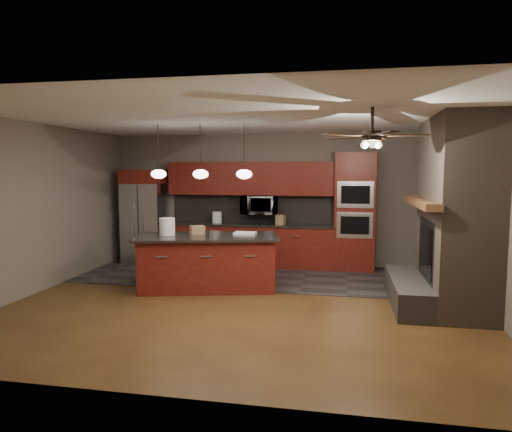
% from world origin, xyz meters
% --- Properties ---
extents(ground, '(7.00, 7.00, 0.00)m').
position_xyz_m(ground, '(0.00, 0.00, 0.00)').
color(ground, brown).
rests_on(ground, ground).
extents(ceiling, '(7.00, 6.00, 0.02)m').
position_xyz_m(ceiling, '(0.00, 0.00, 2.80)').
color(ceiling, white).
rests_on(ceiling, back_wall).
extents(back_wall, '(7.00, 0.02, 2.80)m').
position_xyz_m(back_wall, '(0.00, 3.00, 1.40)').
color(back_wall, slate).
rests_on(back_wall, ground).
extents(right_wall, '(0.02, 6.00, 2.80)m').
position_xyz_m(right_wall, '(3.50, 0.00, 1.40)').
color(right_wall, slate).
rests_on(right_wall, ground).
extents(left_wall, '(0.02, 6.00, 2.80)m').
position_xyz_m(left_wall, '(-3.50, 0.00, 1.40)').
color(left_wall, slate).
rests_on(left_wall, ground).
extents(slate_tile_patch, '(7.00, 2.40, 0.01)m').
position_xyz_m(slate_tile_patch, '(0.00, 1.80, 0.01)').
color(slate_tile_patch, '#363230').
rests_on(slate_tile_patch, ground).
extents(fireplace_column, '(1.30, 2.10, 2.80)m').
position_xyz_m(fireplace_column, '(3.04, 0.40, 1.30)').
color(fireplace_column, brown).
rests_on(fireplace_column, ground).
extents(back_cabinetry, '(3.59, 0.64, 2.20)m').
position_xyz_m(back_cabinetry, '(-0.48, 2.74, 0.89)').
color(back_cabinetry, maroon).
rests_on(back_cabinetry, ground).
extents(oven_tower, '(0.80, 0.63, 2.38)m').
position_xyz_m(oven_tower, '(1.70, 2.69, 1.19)').
color(oven_tower, maroon).
rests_on(oven_tower, ground).
extents(microwave, '(0.73, 0.41, 0.50)m').
position_xyz_m(microwave, '(-0.27, 2.75, 1.30)').
color(microwave, silver).
rests_on(microwave, back_cabinetry).
extents(refrigerator, '(0.87, 0.75, 2.03)m').
position_xyz_m(refrigerator, '(-2.79, 2.62, 1.02)').
color(refrigerator, silver).
rests_on(refrigerator, ground).
extents(kitchen_island, '(2.57, 1.61, 0.92)m').
position_xyz_m(kitchen_island, '(-0.79, 0.69, 0.46)').
color(kitchen_island, maroon).
rests_on(kitchen_island, ground).
extents(white_bucket, '(0.36, 0.36, 0.29)m').
position_xyz_m(white_bucket, '(-1.49, 0.64, 1.07)').
color(white_bucket, white).
rests_on(white_bucket, kitchen_island).
extents(paint_can, '(0.21, 0.21, 0.11)m').
position_xyz_m(paint_can, '(-0.62, 0.52, 0.97)').
color(paint_can, '#B7B6BC').
rests_on(paint_can, kitchen_island).
extents(paint_tray, '(0.37, 0.26, 0.04)m').
position_xyz_m(paint_tray, '(-0.19, 0.96, 0.94)').
color(paint_tray, white).
rests_on(paint_tray, kitchen_island).
extents(cardboard_box, '(0.29, 0.27, 0.15)m').
position_xyz_m(cardboard_box, '(-1.01, 0.80, 0.99)').
color(cardboard_box, '#916C4B').
rests_on(cardboard_box, kitchen_island).
extents(counter_bucket, '(0.21, 0.21, 0.24)m').
position_xyz_m(counter_bucket, '(-1.19, 2.70, 1.02)').
color(counter_bucket, silver).
rests_on(counter_bucket, back_cabinetry).
extents(counter_box, '(0.21, 0.18, 0.20)m').
position_xyz_m(counter_box, '(0.20, 2.65, 1.00)').
color(counter_box, olive).
rests_on(counter_box, back_cabinetry).
extents(pendant_left, '(0.26, 0.26, 0.92)m').
position_xyz_m(pendant_left, '(-1.65, 0.70, 1.96)').
color(pendant_left, black).
rests_on(pendant_left, ceiling).
extents(pendant_center, '(0.26, 0.26, 0.92)m').
position_xyz_m(pendant_center, '(-0.90, 0.70, 1.96)').
color(pendant_center, black).
rests_on(pendant_center, ceiling).
extents(pendant_right, '(0.26, 0.26, 0.92)m').
position_xyz_m(pendant_right, '(-0.15, 0.70, 1.96)').
color(pendant_right, black).
rests_on(pendant_right, ceiling).
extents(ceiling_fan, '(1.27, 1.33, 0.41)m').
position_xyz_m(ceiling_fan, '(1.80, -0.80, 2.46)').
color(ceiling_fan, black).
rests_on(ceiling_fan, ceiling).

